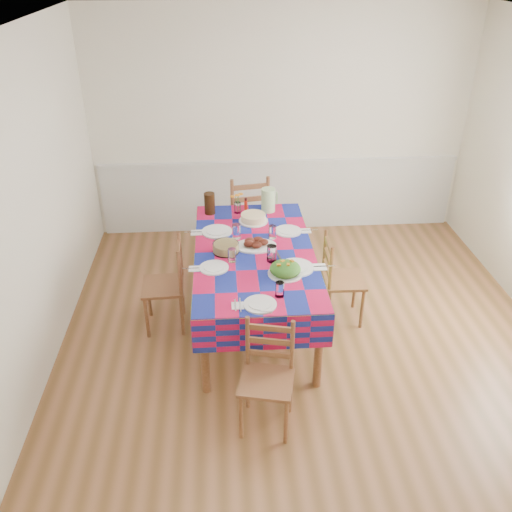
{
  "coord_description": "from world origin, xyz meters",
  "views": [
    {
      "loc": [
        -0.73,
        -3.79,
        3.19
      ],
      "look_at": [
        -0.45,
        0.29,
        0.84
      ],
      "focal_mm": 38.0,
      "sensor_mm": 36.0,
      "label": 1
    }
  ],
  "objects": [
    {
      "name": "tea_pitcher",
      "position": [
        -0.85,
        1.31,
        0.9
      ],
      "size": [
        0.11,
        0.11,
        0.22
      ],
      "primitive_type": "cylinder",
      "color": "black",
      "rests_on": "dining_table"
    },
    {
      "name": "name_card",
      "position": [
        -0.42,
        -0.48,
        0.8
      ],
      "size": [
        0.09,
        0.03,
        0.02
      ],
      "primitive_type": "cube",
      "color": "white",
      "rests_on": "dining_table"
    },
    {
      "name": "chair_near",
      "position": [
        -0.44,
        -0.8,
        0.43
      ],
      "size": [
        0.46,
        0.44,
        0.87
      ],
      "rotation": [
        0.0,
        0.0,
        -0.22
      ],
      "color": "brown",
      "rests_on": "room"
    },
    {
      "name": "chair_left",
      "position": [
        -1.26,
        0.48,
        0.45
      ],
      "size": [
        0.4,
        0.41,
        0.9
      ],
      "rotation": [
        0.0,
        0.0,
        -1.53
      ],
      "color": "brown",
      "rests_on": "room"
    },
    {
      "name": "meat_platter",
      "position": [
        -0.43,
        0.55,
        0.82
      ],
      "size": [
        0.39,
        0.28,
        0.07
      ],
      "color": "white",
      "rests_on": "dining_table"
    },
    {
      "name": "wainscot",
      "position": [
        0.0,
        2.48,
        0.49
      ],
      "size": [
        4.41,
        0.06,
        0.92
      ],
      "color": "silver",
      "rests_on": "room"
    },
    {
      "name": "setting_left_far",
      "position": [
        -0.73,
        0.82,
        0.82
      ],
      "size": [
        0.54,
        0.32,
        0.14
      ],
      "rotation": [
        0.0,
        0.0,
        1.57
      ],
      "color": "white",
      "rests_on": "dining_table"
    },
    {
      "name": "room",
      "position": [
        0.0,
        0.0,
        1.35
      ],
      "size": [
        4.58,
        5.08,
        2.78
      ],
      "color": "brown",
      "rests_on": "ground"
    },
    {
      "name": "hot_sauce",
      "position": [
        -0.48,
        1.34,
        0.86
      ],
      "size": [
        0.04,
        0.04,
        0.15
      ],
      "primitive_type": "cylinder",
      "color": "red",
      "rests_on": "dining_table"
    },
    {
      "name": "serving_utensils",
      "position": [
        -0.27,
        0.35,
        0.79
      ],
      "size": [
        0.15,
        0.33,
        0.01
      ],
      "color": "black",
      "rests_on": "dining_table"
    },
    {
      "name": "flower_vase",
      "position": [
        -0.57,
        1.3,
        0.88
      ],
      "size": [
        0.14,
        0.11,
        0.22
      ],
      "color": "white",
      "rests_on": "dining_table"
    },
    {
      "name": "chair_right",
      "position": [
        0.36,
        0.48,
        0.44
      ],
      "size": [
        0.38,
        0.4,
        0.89
      ],
      "rotation": [
        0.0,
        0.0,
        1.55
      ],
      "color": "brown",
      "rests_on": "room"
    },
    {
      "name": "cake",
      "position": [
        -0.42,
        1.08,
        0.83
      ],
      "size": [
        0.29,
        0.29,
        0.08
      ],
      "color": "white",
      "rests_on": "dining_table"
    },
    {
      "name": "setting_left_near",
      "position": [
        -0.76,
        0.24,
        0.81
      ],
      "size": [
        0.46,
        0.27,
        0.12
      ],
      "rotation": [
        0.0,
        0.0,
        1.57
      ],
      "color": "white",
      "rests_on": "dining_table"
    },
    {
      "name": "setting_right_near",
      "position": [
        -0.18,
        0.2,
        0.82
      ],
      "size": [
        0.58,
        0.34,
        0.15
      ],
      "rotation": [
        0.0,
        0.0,
        -1.57
      ],
      "color": "white",
      "rests_on": "dining_table"
    },
    {
      "name": "pasta_bowl",
      "position": [
        -0.71,
        0.48,
        0.83
      ],
      "size": [
        0.24,
        0.24,
        0.09
      ],
      "color": "white",
      "rests_on": "dining_table"
    },
    {
      "name": "dining_table",
      "position": [
        -0.45,
        0.48,
        0.7
      ],
      "size": [
        1.09,
        2.02,
        0.79
      ],
      "color": "brown",
      "rests_on": "room"
    },
    {
      "name": "setting_near_head",
      "position": [
        -0.41,
        -0.33,
        0.81
      ],
      "size": [
        0.42,
        0.28,
        0.12
      ],
      "color": "white",
      "rests_on": "dining_table"
    },
    {
      "name": "salad_platter",
      "position": [
        -0.22,
        0.06,
        0.83
      ],
      "size": [
        0.29,
        0.29,
        0.12
      ],
      "color": "white",
      "rests_on": "dining_table"
    },
    {
      "name": "green_pitcher",
      "position": [
        -0.25,
        1.32,
        0.91
      ],
      "size": [
        0.14,
        0.14,
        0.25
      ],
      "primitive_type": "cylinder",
      "color": "#A6CF92",
      "rests_on": "dining_table"
    },
    {
      "name": "setting_right_far",
      "position": [
        -0.15,
        0.79,
        0.82
      ],
      "size": [
        0.49,
        0.28,
        0.13
      ],
      "rotation": [
        0.0,
        0.0,
        -1.57
      ],
      "color": "white",
      "rests_on": "dining_table"
    },
    {
      "name": "chair_far",
      "position": [
        -0.44,
        1.75,
        0.51
      ],
      "size": [
        0.52,
        0.5,
        1.04
      ],
      "rotation": [
        0.0,
        0.0,
        3.3
      ],
      "color": "brown",
      "rests_on": "room"
    }
  ]
}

